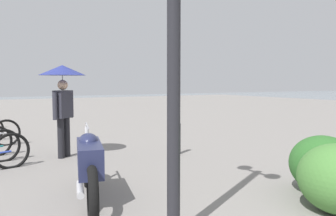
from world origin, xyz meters
The scene contains 4 objects.
motorcycle centered at (4.89, 1.56, 0.50)m, with size 2.13×0.68×1.06m.
pedestrian centered at (7.83, 1.24, 1.60)m, with size 1.00×1.00×2.03m.
bollard_mid centered at (6.86, -1.12, 0.39)m, with size 0.13×0.13×0.74m.
shrub_low centered at (3.43, -1.56, 0.43)m, with size 1.02×0.92×0.87m.
Camera 1 is at (0.29, 2.93, 1.66)m, focal length 36.12 mm.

